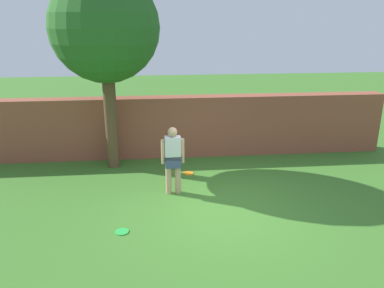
# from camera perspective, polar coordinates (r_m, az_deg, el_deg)

# --- Properties ---
(ground_plane) EXTENTS (40.00, 40.00, 0.00)m
(ground_plane) POSITION_cam_1_polar(r_m,az_deg,el_deg) (8.55, 4.49, -9.66)
(ground_plane) COLOR #3D7528
(brick_wall) EXTENTS (13.88, 0.50, 1.79)m
(brick_wall) POSITION_cam_1_polar(r_m,az_deg,el_deg) (11.42, -5.95, 2.49)
(brick_wall) COLOR brown
(brick_wall) RESTS_ON ground
(tree) EXTENTS (2.77, 2.77, 5.11)m
(tree) POSITION_cam_1_polar(r_m,az_deg,el_deg) (10.32, -12.75, 16.24)
(tree) COLOR brown
(tree) RESTS_ON ground
(person) EXTENTS (0.54, 0.23, 1.62)m
(person) POSITION_cam_1_polar(r_m,az_deg,el_deg) (8.95, -2.84, -1.99)
(person) COLOR tan
(person) RESTS_ON ground
(frisbee_green) EXTENTS (0.27, 0.27, 0.02)m
(frisbee_green) POSITION_cam_1_polar(r_m,az_deg,el_deg) (7.85, -10.31, -12.61)
(frisbee_green) COLOR green
(frisbee_green) RESTS_ON ground
(frisbee_orange) EXTENTS (0.27, 0.27, 0.02)m
(frisbee_orange) POSITION_cam_1_polar(r_m,az_deg,el_deg) (10.35, -0.52, -4.33)
(frisbee_orange) COLOR orange
(frisbee_orange) RESTS_ON ground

